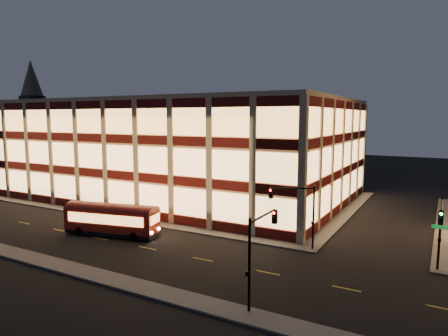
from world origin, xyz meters
The scene contains 12 objects.
ground centered at (0.00, 0.00, 0.00)m, with size 200.00×200.00×0.00m, color black.
sidewalk_office_south centered at (-3.00, 1.00, 0.07)m, with size 54.00×2.00×0.15m, color #514F4C.
sidewalk_office_east centered at (23.00, 17.00, 0.07)m, with size 2.00×30.00×0.15m, color #514F4C.
sidewalk_tower_west centered at (34.00, 17.00, 0.07)m, with size 2.00×30.00×0.15m, color #514F4C.
sidewalk_near centered at (0.00, -13.00, 0.07)m, with size 100.00×2.00×0.15m, color #514F4C.
office_building centered at (-2.91, 16.91, 7.25)m, with size 50.45×30.45×14.50m.
church_tower centered at (-70.00, 40.00, 9.00)m, with size 5.00×5.00×18.00m, color #2D2621.
church_spire centered at (-70.00, 40.00, 23.00)m, with size 6.00×6.00×10.00m, color #4C473F.
traffic_signal_far centered at (22.21, 0.24, 4.11)m, with size 3.79×1.87×6.00m.
traffic_signal_right centered at (33.50, -0.62, 4.10)m, with size 1.20×4.37×6.00m.
traffic_signal_near centered at (23.50, -11.03, 4.13)m, with size 0.32×4.45×6.00m.
trolley_bus centered at (4.12, -4.51, 1.83)m, with size 10.03×4.41×3.30m.
Camera 1 is at (33.52, -33.58, 12.00)m, focal length 32.00 mm.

